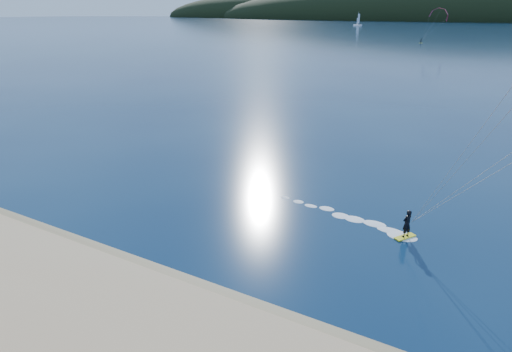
# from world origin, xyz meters

# --- Properties ---
(ground) EXTENTS (1800.00, 1800.00, 0.00)m
(ground) POSITION_xyz_m (0.00, 0.00, 0.00)
(ground) COLOR #081E3E
(ground) RESTS_ON ground
(wet_sand) EXTENTS (220.00, 2.50, 0.10)m
(wet_sand) POSITION_xyz_m (0.00, 4.50, 0.05)
(wet_sand) COLOR #8D7752
(wet_sand) RESTS_ON ground
(headland) EXTENTS (1200.00, 310.00, 140.00)m
(headland) POSITION_xyz_m (0.63, 745.28, 0.00)
(headland) COLOR black
(headland) RESTS_ON ground
(kitesurfer_far) EXTENTS (11.30, 6.43, 13.74)m
(kitesurfer_far) POSITION_xyz_m (-14.99, 198.39, 10.85)
(kitesurfer_far) COLOR yellow
(kitesurfer_far) RESTS_ON ground
(sailboat) EXTENTS (8.83, 5.90, 12.34)m
(sailboat) POSITION_xyz_m (-113.90, 407.94, 0.91)
(sailboat) COLOR white
(sailboat) RESTS_ON ground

